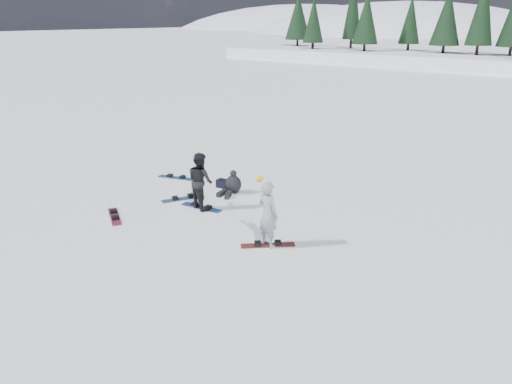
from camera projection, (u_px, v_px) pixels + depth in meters
ground at (258, 233)px, 14.60m from camera, size 420.00×420.00×0.00m
snowboarder_woman at (268, 214)px, 13.46m from camera, size 0.74×0.55×2.02m
snowboarder_man at (200, 181)px, 16.18m from camera, size 1.05×0.90×1.89m
seated_rider at (232, 185)px, 17.76m from camera, size 0.75×1.09×0.85m
gear_bag at (223, 184)px, 18.42m from camera, size 0.49×0.36×0.30m
snowboard_woman at (268, 245)px, 13.77m from camera, size 1.27×1.25×0.03m
snowboard_man at (201, 207)px, 16.49m from camera, size 1.52×0.48×0.03m
snowboard_loose_c at (176, 178)px, 19.52m from camera, size 1.51×0.76×0.03m
snowboard_loose_b at (115, 216)px, 15.75m from camera, size 1.44×0.99×0.03m
snowboard_loose_a at (183, 199)px, 17.29m from camera, size 0.89×1.48×0.03m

